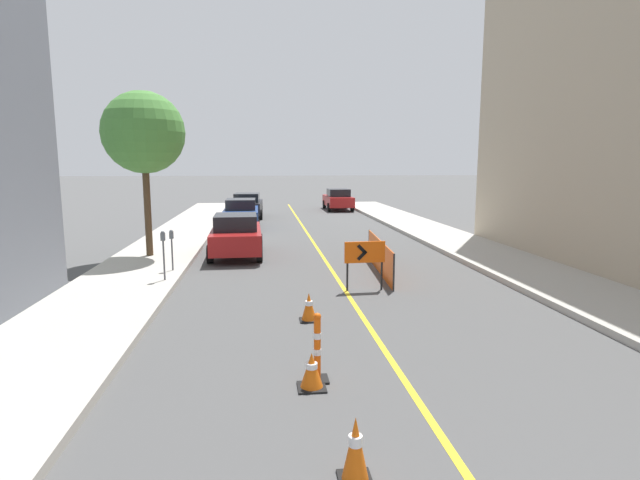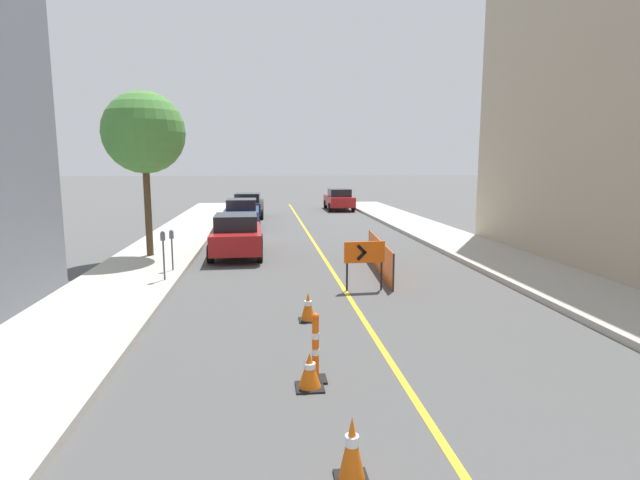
{
  "view_description": "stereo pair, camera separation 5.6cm",
  "coord_description": "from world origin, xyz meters",
  "px_view_note": "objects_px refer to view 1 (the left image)",
  "views": [
    {
      "loc": [
        -2.23,
        4.18,
        3.46
      ],
      "look_at": [
        -0.38,
        20.07,
        1.0
      ],
      "focal_mm": 28.0,
      "sensor_mm": 36.0,
      "label": 1
    },
    {
      "loc": [
        -2.17,
        4.17,
        3.46
      ],
      "look_at": [
        -0.38,
        20.07,
        1.0
      ],
      "focal_mm": 28.0,
      "sensor_mm": 36.0,
      "label": 2
    }
  ],
  "objects_px": {
    "parked_car_curb_far": "(247,205)",
    "street_tree_left_near": "(144,133)",
    "delineator_post_rear": "(317,352)",
    "traffic_cone_third": "(355,449)",
    "parked_car_opposite_side": "(338,199)",
    "traffic_cone_fifth": "(309,307)",
    "parked_car_curb_mid": "(241,213)",
    "parking_meter_near_curb": "(163,246)",
    "parked_car_curb_near": "(236,235)",
    "arrow_barricade_primary": "(365,255)",
    "parking_meter_far_curb": "(172,242)",
    "traffic_cone_fourth": "(312,371)"
  },
  "relations": [
    {
      "from": "parked_car_curb_far",
      "to": "street_tree_left_near",
      "type": "bearing_deg",
      "value": -100.18
    },
    {
      "from": "street_tree_left_near",
      "to": "delineator_post_rear",
      "type": "bearing_deg",
      "value": -65.59
    },
    {
      "from": "traffic_cone_third",
      "to": "parked_car_opposite_side",
      "type": "height_order",
      "value": "parked_car_opposite_side"
    },
    {
      "from": "traffic_cone_fifth",
      "to": "parked_car_curb_mid",
      "type": "bearing_deg",
      "value": 97.36
    },
    {
      "from": "parking_meter_near_curb",
      "to": "parked_car_curb_far",
      "type": "bearing_deg",
      "value": 84.15
    },
    {
      "from": "delineator_post_rear",
      "to": "parked_car_curb_near",
      "type": "distance_m",
      "value": 11.39
    },
    {
      "from": "traffic_cone_fifth",
      "to": "street_tree_left_near",
      "type": "height_order",
      "value": "street_tree_left_near"
    },
    {
      "from": "arrow_barricade_primary",
      "to": "parked_car_curb_mid",
      "type": "relative_size",
      "value": 0.32
    },
    {
      "from": "traffic_cone_third",
      "to": "parking_meter_far_curb",
      "type": "distance_m",
      "value": 11.36
    },
    {
      "from": "parked_car_curb_far",
      "to": "street_tree_left_near",
      "type": "xyz_separation_m",
      "value": [
        -3.11,
        -13.98,
        3.71
      ]
    },
    {
      "from": "parked_car_curb_mid",
      "to": "traffic_cone_fourth",
      "type": "bearing_deg",
      "value": -85.01
    },
    {
      "from": "parked_car_opposite_side",
      "to": "parking_meter_near_curb",
      "type": "xyz_separation_m",
      "value": [
        -8.47,
        -22.71,
        0.36
      ]
    },
    {
      "from": "traffic_cone_fourth",
      "to": "parked_car_curb_near",
      "type": "xyz_separation_m",
      "value": [
        -1.7,
        11.5,
        0.52
      ]
    },
    {
      "from": "street_tree_left_near",
      "to": "parking_meter_near_curb",
      "type": "bearing_deg",
      "value": -72.52
    },
    {
      "from": "parked_car_curb_near",
      "to": "parking_meter_far_curb",
      "type": "height_order",
      "value": "parked_car_curb_near"
    },
    {
      "from": "parked_car_curb_mid",
      "to": "parking_meter_near_curb",
      "type": "height_order",
      "value": "parked_car_curb_mid"
    },
    {
      "from": "arrow_barricade_primary",
      "to": "parked_car_curb_far",
      "type": "bearing_deg",
      "value": 98.09
    },
    {
      "from": "traffic_cone_fifth",
      "to": "parked_car_curb_mid",
      "type": "relative_size",
      "value": 0.15
    },
    {
      "from": "parked_car_curb_near",
      "to": "parked_car_curb_mid",
      "type": "distance_m",
      "value": 8.26
    },
    {
      "from": "parked_car_opposite_side",
      "to": "street_tree_left_near",
      "type": "xyz_separation_m",
      "value": [
        -9.74,
        -18.68,
        3.71
      ]
    },
    {
      "from": "traffic_cone_fourth",
      "to": "street_tree_left_near",
      "type": "xyz_separation_m",
      "value": [
        -4.79,
        11.07,
        4.23
      ]
    },
    {
      "from": "traffic_cone_fifth",
      "to": "parking_meter_near_curb",
      "type": "distance_m",
      "value": 5.36
    },
    {
      "from": "delineator_post_rear",
      "to": "parking_meter_far_curb",
      "type": "height_order",
      "value": "parking_meter_far_curb"
    },
    {
      "from": "parked_car_curb_far",
      "to": "parking_meter_far_curb",
      "type": "height_order",
      "value": "parked_car_curb_far"
    },
    {
      "from": "traffic_cone_fourth",
      "to": "parked_car_curb_far",
      "type": "bearing_deg",
      "value": 93.82
    },
    {
      "from": "street_tree_left_near",
      "to": "parked_car_curb_mid",
      "type": "bearing_deg",
      "value": 71.31
    },
    {
      "from": "traffic_cone_third",
      "to": "street_tree_left_near",
      "type": "relative_size",
      "value": 0.13
    },
    {
      "from": "traffic_cone_fifth",
      "to": "parking_meter_far_curb",
      "type": "relative_size",
      "value": 0.5
    },
    {
      "from": "traffic_cone_third",
      "to": "parking_meter_near_curb",
      "type": "distance_m",
      "value": 10.14
    },
    {
      "from": "traffic_cone_fourth",
      "to": "parking_meter_far_curb",
      "type": "bearing_deg",
      "value": 112.82
    },
    {
      "from": "parked_car_curb_mid",
      "to": "parked_car_curb_far",
      "type": "height_order",
      "value": "same"
    },
    {
      "from": "parked_car_curb_mid",
      "to": "street_tree_left_near",
      "type": "height_order",
      "value": "street_tree_left_near"
    },
    {
      "from": "delineator_post_rear",
      "to": "arrow_barricade_primary",
      "type": "bearing_deg",
      "value": 71.03
    },
    {
      "from": "traffic_cone_fifth",
      "to": "delineator_post_rear",
      "type": "distance_m",
      "value": 3.1
    },
    {
      "from": "delineator_post_rear",
      "to": "parked_car_curb_mid",
      "type": "xyz_separation_m",
      "value": [
        -1.97,
        19.5,
        0.32
      ]
    },
    {
      "from": "parked_car_curb_mid",
      "to": "street_tree_left_near",
      "type": "bearing_deg",
      "value": -109.03
    },
    {
      "from": "delineator_post_rear",
      "to": "parking_meter_near_curb",
      "type": "relative_size",
      "value": 0.8
    },
    {
      "from": "arrow_barricade_primary",
      "to": "parked_car_curb_far",
      "type": "height_order",
      "value": "parked_car_curb_far"
    },
    {
      "from": "parked_car_curb_mid",
      "to": "parking_meter_far_curb",
      "type": "xyz_separation_m",
      "value": [
        -1.67,
        -11.4,
        0.27
      ]
    },
    {
      "from": "parked_car_curb_near",
      "to": "parked_car_curb_far",
      "type": "xyz_separation_m",
      "value": [
        0.03,
        13.55,
        0.0
      ]
    },
    {
      "from": "parking_meter_near_curb",
      "to": "traffic_cone_third",
      "type": "bearing_deg",
      "value": -68.12
    },
    {
      "from": "arrow_barricade_primary",
      "to": "parked_car_curb_near",
      "type": "height_order",
      "value": "parked_car_curb_near"
    },
    {
      "from": "parked_car_opposite_side",
      "to": "traffic_cone_fifth",
      "type": "bearing_deg",
      "value": -100.39
    },
    {
      "from": "traffic_cone_third",
      "to": "parked_car_curb_far",
      "type": "xyz_separation_m",
      "value": [
        -1.92,
        27.39,
        0.43
      ]
    },
    {
      "from": "delineator_post_rear",
      "to": "parked_car_curb_near",
      "type": "bearing_deg",
      "value": 99.2
    },
    {
      "from": "arrow_barricade_primary",
      "to": "parked_car_opposite_side",
      "type": "height_order",
      "value": "parked_car_opposite_side"
    },
    {
      "from": "parked_car_curb_near",
      "to": "street_tree_left_near",
      "type": "distance_m",
      "value": 4.84
    },
    {
      "from": "traffic_cone_fourth",
      "to": "parked_car_curb_far",
      "type": "distance_m",
      "value": 25.12
    },
    {
      "from": "traffic_cone_fourth",
      "to": "parked_car_opposite_side",
      "type": "bearing_deg",
      "value": 80.55
    },
    {
      "from": "parked_car_curb_near",
      "to": "parking_meter_far_curb",
      "type": "distance_m",
      "value": 3.64
    }
  ]
}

